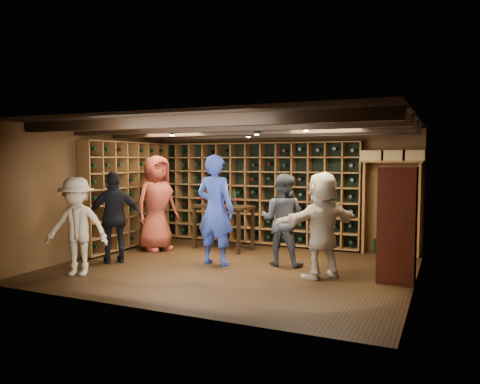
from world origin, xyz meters
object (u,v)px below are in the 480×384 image
at_px(guest_red_floral, 157,203).
at_px(guest_khaki, 77,226).
at_px(man_blue_shirt, 215,210).
at_px(man_grey_suit, 283,220).
at_px(guest_woman_black, 115,217).
at_px(tasting_table, 223,211).
at_px(guest_beige, 322,225).
at_px(display_cabinet, 397,227).

bearing_deg(guest_red_floral, guest_khaki, -160.54).
bearing_deg(man_blue_shirt, man_grey_suit, -155.76).
bearing_deg(man_grey_suit, guest_woman_black, 18.60).
bearing_deg(tasting_table, guest_woman_black, -112.29).
bearing_deg(guest_khaki, guest_beige, 1.65).
bearing_deg(man_blue_shirt, guest_beige, 179.28).
height_order(guest_khaki, guest_beige, guest_beige).
bearing_deg(guest_khaki, man_blue_shirt, 22.86).
relative_size(man_blue_shirt, guest_khaki, 1.23).
bearing_deg(guest_woman_black, man_blue_shirt, 154.66).
xyz_separation_m(man_blue_shirt, tasting_table, (-0.50, 1.33, -0.17)).
height_order(display_cabinet, tasting_table, display_cabinet).
distance_m(man_blue_shirt, guest_red_floral, 1.85).
distance_m(man_grey_suit, guest_beige, 1.03).
relative_size(guest_woman_black, guest_khaki, 1.04).
distance_m(man_grey_suit, tasting_table, 1.85).
xyz_separation_m(guest_beige, tasting_table, (-2.48, 1.46, -0.03)).
relative_size(man_blue_shirt, tasting_table, 1.49).
relative_size(man_grey_suit, guest_beige, 0.96).
xyz_separation_m(guest_khaki, guest_beige, (3.70, 1.48, 0.05)).
distance_m(display_cabinet, man_grey_suit, 2.01).
bearing_deg(tasting_table, display_cabinet, -8.88).
bearing_deg(guest_woman_black, tasting_table, -167.42).
bearing_deg(man_grey_suit, display_cabinet, 168.11).
bearing_deg(guest_beige, guest_khaki, -30.48).
height_order(guest_woman_black, guest_beige, guest_beige).
xyz_separation_m(display_cabinet, tasting_table, (-3.60, 1.25, -0.04)).
bearing_deg(guest_beige, man_grey_suit, -85.54).
xyz_separation_m(guest_red_floral, guest_beige, (3.69, -0.81, -0.13)).
xyz_separation_m(guest_woman_black, guest_beige, (3.72, 0.49, 0.02)).
xyz_separation_m(guest_woman_black, guest_khaki, (0.03, -0.98, -0.03)).
distance_m(display_cabinet, man_blue_shirt, 3.10).
xyz_separation_m(man_grey_suit, guest_woman_black, (-2.87, -1.06, 0.02)).
bearing_deg(man_blue_shirt, display_cabinet, -175.65).
xyz_separation_m(guest_khaki, tasting_table, (1.22, 2.93, 0.01)).
height_order(guest_red_floral, guest_khaki, guest_red_floral).
bearing_deg(display_cabinet, tasting_table, 160.79).
distance_m(guest_woman_black, guest_beige, 3.76).
relative_size(display_cabinet, man_blue_shirt, 0.88).
bearing_deg(man_grey_suit, man_blue_shirt, 19.75).
distance_m(guest_red_floral, tasting_table, 1.39).
bearing_deg(man_blue_shirt, guest_woman_black, 22.34).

